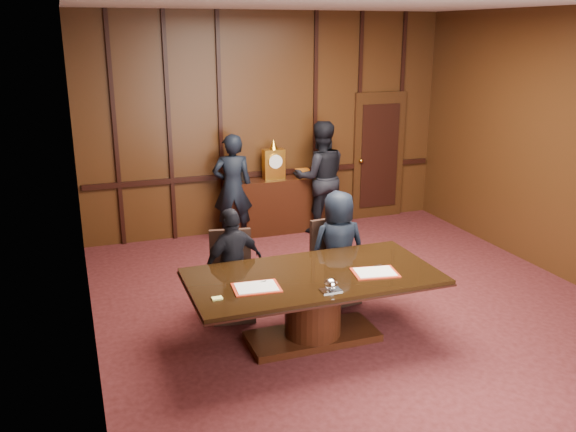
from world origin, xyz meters
The scene contains 13 objects.
room centered at (0.07, 0.14, 1.72)m, with size 7.00×7.04×3.50m.
sideboard centered at (0.00, 3.26, 0.49)m, with size 1.60×0.45×1.54m.
conference_table centered at (-0.80, -0.39, 0.51)m, with size 2.62×1.32×0.76m.
folder_left centered at (-1.46, -0.53, 0.77)m, with size 0.49×0.37×0.02m.
folder_right centered at (-0.18, -0.58, 0.77)m, with size 0.51×0.40×0.02m.
inkstand centered at (-0.80, -0.84, 0.81)m, with size 0.20×0.14×0.12m.
notepad centered at (-1.89, -0.65, 0.77)m, with size 0.10×0.07×0.01m, color #FCF97B.
chair_left centered at (-1.45, 0.49, 0.29)m, with size 0.56×0.56×0.99m.
chair_right centered at (-0.15, 0.49, 0.29)m, with size 0.53×0.53×0.99m.
signatory_left centered at (-1.45, 0.41, 0.66)m, with size 0.77×0.32×1.32m, color black.
signatory_right centered at (-0.15, 0.41, 0.70)m, with size 0.68×0.44×1.40m, color black.
witness_left centered at (-0.73, 3.10, 0.85)m, with size 0.62×0.41×1.70m, color black.
witness_right centered at (0.72, 3.02, 0.92)m, with size 0.89×0.69×1.83m, color black.
Camera 1 is at (-3.06, -5.84, 3.19)m, focal length 38.00 mm.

